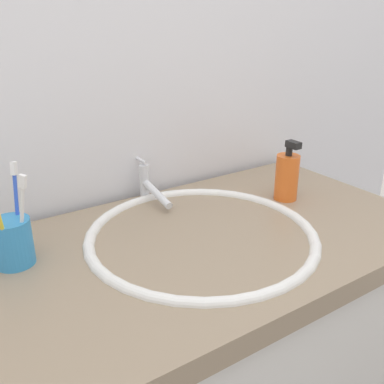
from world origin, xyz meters
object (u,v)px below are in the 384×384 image
faucet (148,186)px  toothbrush_white (22,214)px  toothbrush_blue (17,204)px  toothbrush_cup (13,242)px  soap_dispenser (287,176)px

faucet → toothbrush_white: bearing=-156.0°
faucet → toothbrush_blue: 0.35m
faucet → toothbrush_cup: 0.37m
soap_dispenser → toothbrush_blue: bearing=172.9°
faucet → toothbrush_cup: faucet is taller
toothbrush_cup → soap_dispenser: soap_dispenser is taller
faucet → toothbrush_blue: toothbrush_blue is taller
faucet → soap_dispenser: (0.29, -0.18, 0.02)m
soap_dispenser → toothbrush_white: bearing=176.7°
faucet → toothbrush_cup: (-0.35, -0.12, 0.01)m
faucet → soap_dispenser: bearing=-31.8°
toothbrush_cup → toothbrush_white: (0.02, -0.02, 0.06)m
faucet → toothbrush_white: size_ratio=0.93×
faucet → soap_dispenser: size_ratio=1.08×
toothbrush_cup → soap_dispenser: size_ratio=0.59×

